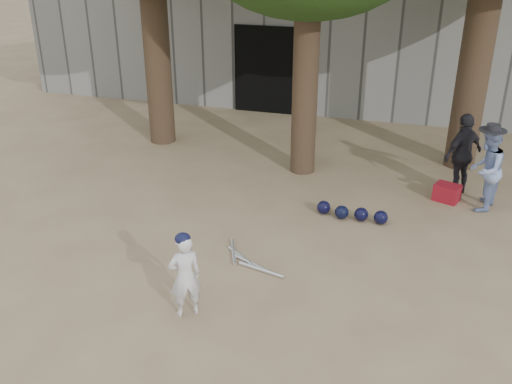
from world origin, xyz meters
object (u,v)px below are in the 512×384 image
(boy_player, at_px, (185,276))
(red_bag, at_px, (447,193))
(spectator_dark, at_px, (463,154))
(spectator_blue, at_px, (486,170))

(boy_player, height_order, red_bag, boy_player)
(spectator_dark, distance_m, red_bag, 0.74)
(boy_player, xyz_separation_m, spectator_blue, (3.67, 4.18, 0.17))
(boy_player, bearing_deg, red_bag, -163.18)
(spectator_dark, bearing_deg, spectator_blue, 75.37)
(boy_player, relative_size, spectator_blue, 0.77)
(spectator_dark, height_order, red_bag, spectator_dark)
(spectator_dark, bearing_deg, red_bag, 17.92)
(spectator_blue, xyz_separation_m, spectator_dark, (-0.36, 0.56, 0.03))
(boy_player, distance_m, red_bag, 5.37)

